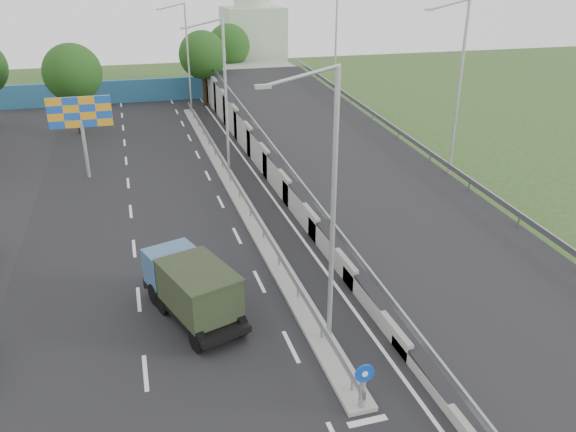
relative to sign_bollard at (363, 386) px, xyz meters
name	(u,v)px	position (x,y,z in m)	size (l,w,h in m)	color
road_surface	(193,212)	(-3.00, 17.83, -1.03)	(26.00, 90.00, 0.04)	black
median	(230,183)	(0.00, 21.83, -0.93)	(1.00, 44.00, 0.20)	gray
overpass_ramp	(338,149)	(7.50, 21.83, 0.72)	(10.00, 50.00, 3.50)	gray
median_guardrail	(230,173)	(0.00, 21.83, -0.28)	(0.09, 44.00, 0.71)	gray
sign_bollard	(363,386)	(0.00, 0.00, 0.00)	(0.64, 0.23, 1.67)	black
lamp_post_near	(328,199)	(0.11, 3.83, 4.77)	(2.74, 0.18, 10.08)	#B2B5B7
lamp_post_mid	(223,90)	(0.11, 23.83, 4.77)	(2.74, 0.18, 10.08)	#B2B5B7
lamp_post_far	(186,52)	(0.11, 43.83, 4.77)	(2.74, 0.18, 10.08)	#B2B5B7
blue_wall	(144,90)	(-4.00, 49.83, 0.17)	(30.00, 0.50, 2.40)	#21667B
church	(253,39)	(10.00, 57.83, 4.28)	(7.00, 7.00, 13.80)	#B2CCAD
billboard	(80,117)	(-9.00, 25.83, 3.15)	(4.00, 0.24, 5.50)	#B2B5B7
tree_left_mid	(72,73)	(-10.00, 37.83, 4.14)	(4.80, 4.80, 7.60)	black
tree_median_far	(203,55)	(2.00, 45.83, 4.14)	(4.80, 4.80, 7.60)	black
tree_ramp_far	(229,46)	(6.00, 52.83, 4.14)	(4.80, 4.80, 7.60)	black
dump_truck	(191,287)	(-4.41, 6.94, 0.34)	(3.72, 5.98, 2.48)	black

